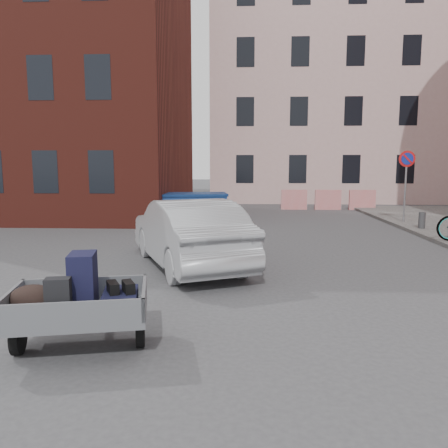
{
  "coord_description": "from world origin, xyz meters",
  "views": [
    {
      "loc": [
        0.03,
        -7.11,
        2.26
      ],
      "look_at": [
        -0.38,
        1.37,
        1.1
      ],
      "focal_mm": 35.0,
      "sensor_mm": 36.0,
      "label": 1
    }
  ],
  "objects": [
    {
      "name": "ground",
      "position": [
        0.0,
        0.0,
        0.0
      ],
      "size": [
        120.0,
        120.0,
        0.0
      ],
      "primitive_type": "plane",
      "color": "#38383A",
      "rests_on": "ground"
    },
    {
      "name": "building_brick",
      "position": [
        -9.0,
        13.0,
        7.0
      ],
      "size": [
        12.0,
        10.0,
        14.0
      ],
      "primitive_type": "cube",
      "color": "#591E16",
      "rests_on": "ground"
    },
    {
      "name": "building_pink",
      "position": [
        6.0,
        22.0,
        7.0
      ],
      "size": [
        16.0,
        8.0,
        14.0
      ],
      "primitive_type": "cube",
      "color": "#C99F9B",
      "rests_on": "ground"
    },
    {
      "name": "no_parking_sign",
      "position": [
        6.0,
        9.48,
        2.01
      ],
      "size": [
        0.6,
        0.09,
        2.65
      ],
      "color": "gray",
      "rests_on": "sidewalk"
    },
    {
      "name": "barriers",
      "position": [
        4.2,
        15.0,
        0.5
      ],
      "size": [
        4.7,
        0.18,
        1.0
      ],
      "color": "red",
      "rests_on": "ground"
    },
    {
      "name": "trailer",
      "position": [
        -1.98,
        -2.1,
        0.61
      ],
      "size": [
        1.79,
        1.93,
        1.2
      ],
      "rotation": [
        0.0,
        0.0,
        0.21
      ],
      "color": "black",
      "rests_on": "ground"
    },
    {
      "name": "dumpster",
      "position": [
        -2.08,
        9.52,
        0.59
      ],
      "size": [
        2.99,
        1.87,
        1.17
      ],
      "rotation": [
        0.0,
        0.0,
        0.16
      ],
      "color": "navy",
      "rests_on": "ground"
    },
    {
      "name": "silver_car",
      "position": [
        -1.24,
        2.42,
        0.75
      ],
      "size": [
        3.32,
        4.83,
        1.51
      ],
      "primitive_type": "imported",
      "rotation": [
        0.0,
        0.0,
        3.56
      ],
      "color": "#9EA0A5",
      "rests_on": "ground"
    }
  ]
}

